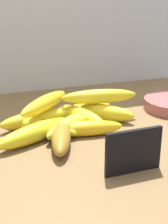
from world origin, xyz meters
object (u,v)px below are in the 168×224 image
Objects in this scene: banana_0 at (40,127)px; banana_3 at (72,124)px; chalkboard_sign at (133,153)px; banana_8 at (87,110)px; banana_2 at (101,112)px; banana_9 at (99,96)px; banana_4 at (80,116)px; banana_7 at (40,118)px; banana_10 at (45,103)px; banana_5 at (88,128)px; banana_6 at (36,133)px; banana_1 at (61,136)px.

banana_3 is at bearing -16.12° from banana_0.
banana_8 is at bearing 85.51° from chalkboard_sign.
banana_2 is 4.14cm from banana_9.
banana_2 is 1.04× the size of banana_4.
banana_2 reaches higher than banana_8.
banana_10 is (1.35, -0.35, 3.91)cm from banana_7.
banana_9 is (5.83, 1.71, 4.03)cm from banana_4.
banana_9 is 1.03× the size of banana_10.
banana_3 reaches higher than banana_0.
banana_10 is (-9.54, 27.09, 2.16)cm from chalkboard_sign.
banana_5 is at bearing -45.98° from banana_7.
banana_8 is (2.33, 29.65, -2.10)cm from chalkboard_sign.
banana_8 is at bearing 32.98° from banana_6.
banana_4 reaches higher than banana_8.
banana_7 is 4.15cm from banana_10.
banana_0 is 1.07× the size of banana_1.
banana_8 is 0.80× the size of banana_9.
banana_6 is at bearing -156.66° from banana_9.
banana_9 is (6.65, 9.18, 4.34)cm from banana_5.
banana_9 reaches higher than banana_3.
banana_4 is 10.07cm from banana_7.
banana_5 is at bearing 19.68° from banana_1.
banana_10 is at bearing 169.61° from banana_4.
banana_5 is at bearing -125.93° from banana_9.
banana_9 is at bearing 40.38° from banana_1.
banana_10 is (4.18, 7.85, 3.95)cm from banana_6.
banana_4 is 1.07× the size of banana_8.
banana_4 is at bearing 52.06° from banana_3.
banana_6 is (-11.89, 1.18, 0.28)cm from banana_5.
banana_3 is at bearing -146.11° from banana_9.
banana_6 reaches higher than banana_5.
banana_10 is at bearing 109.40° from chalkboard_sign.
banana_0 is 1.13× the size of banana_4.
banana_3 is at bearing -151.45° from banana_2.
banana_0 is 1.09× the size of banana_2.
banana_0 is 0.92× the size of banana_6.
banana_7 is 1.05× the size of banana_10.
banana_1 is 6.94cm from banana_3.
banana_4 is at bearing -174.29° from banana_2.
banana_9 is at bearing 79.97° from chalkboard_sign.
banana_0 is at bearing -169.71° from banana_2.
banana_5 is at bearing -5.67° from banana_6.
banana_8 is at bearing 51.38° from banana_1.
banana_2 reaches higher than banana_5.
banana_8 is 0.82× the size of banana_10.
banana_1 is (-8.97, 15.51, -1.78)cm from chalkboard_sign.
banana_9 is (18.54, 8.00, 4.06)cm from banana_6.
banana_2 is (13.95, 10.61, 0.07)cm from banana_1.
banana_1 is 12.80cm from banana_4.
banana_1 is at bearing -38.20° from banana_6.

